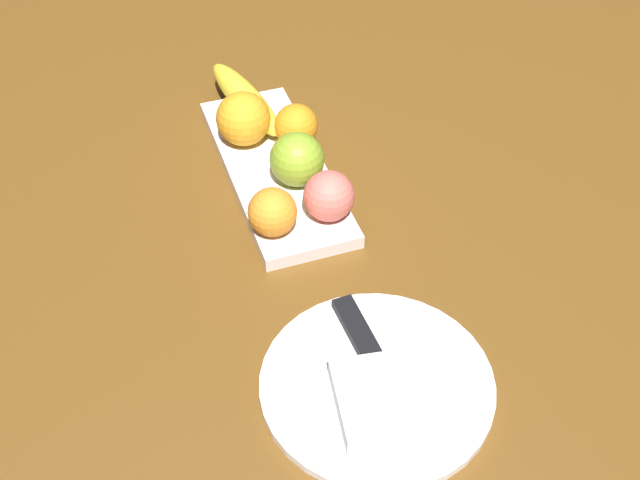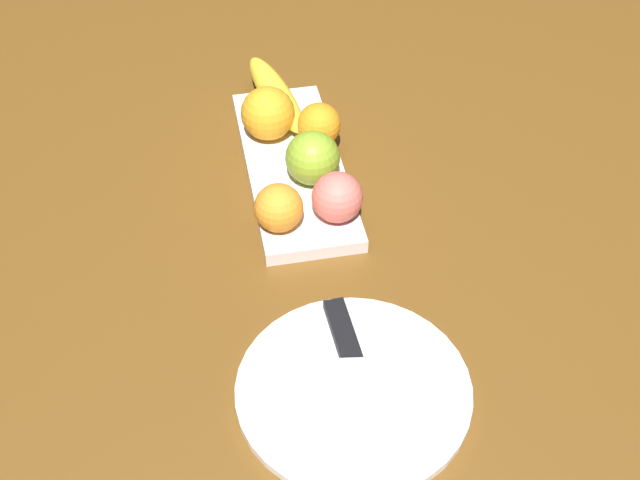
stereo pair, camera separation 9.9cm
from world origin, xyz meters
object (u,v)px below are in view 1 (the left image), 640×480
object	(u,v)px
dinner_plate	(377,385)
orange_near_apple	(272,212)
fruit_tray	(275,170)
orange_center	(243,119)
peach	(328,196)
apple	(297,159)
folded_napkin	(389,399)
banana	(245,99)
knife	(362,339)
orange_near_banana	(296,126)

from	to	relation	value
dinner_plate	orange_near_apple	bearing A→B (deg)	-171.05
fruit_tray	orange_near_apple	xyz separation A→B (m)	(0.12, -0.04, 0.04)
orange_center	peach	bearing A→B (deg)	17.93
fruit_tray	peach	size ratio (longest dim) A/B	5.26
apple	folded_napkin	world-z (taller)	apple
orange_center	dinner_plate	distance (m)	0.44
banana	orange_near_apple	size ratio (longest dim) A/B	3.21
knife	peach	bearing A→B (deg)	169.02
apple	orange_center	size ratio (longest dim) A/B	0.96
orange_near_banana	dinner_plate	xyz separation A→B (m)	(0.41, -0.04, -0.04)
orange_center	knife	xyz separation A→B (m)	(0.38, 0.03, -0.04)
fruit_tray	apple	distance (m)	0.06
banana	peach	bearing A→B (deg)	-3.22
peach	folded_napkin	bearing A→B (deg)	-6.86
knife	orange_near_banana	bearing A→B (deg)	171.56
peach	folded_napkin	xyz separation A→B (m)	(0.29, -0.03, -0.03)
orange_near_banana	knife	bearing A→B (deg)	-6.14
orange_near_apple	dinner_plate	distance (m)	0.26
orange_center	knife	distance (m)	0.38
fruit_tray	orange_near_apple	size ratio (longest dim) A/B	5.55
peach	knife	distance (m)	0.20
fruit_tray	folded_napkin	bearing A→B (deg)	-0.00
orange_center	peach	size ratio (longest dim) A/B	1.16
orange_near_apple	dinner_plate	world-z (taller)	orange_near_apple
fruit_tray	peach	xyz separation A→B (m)	(0.12, 0.03, 0.04)
dinner_plate	knife	xyz separation A→B (m)	(-0.06, 0.00, 0.01)
orange_center	folded_napkin	xyz separation A→B (m)	(0.47, 0.02, -0.03)
apple	orange_center	xyz separation A→B (m)	(-0.11, -0.04, 0.00)
fruit_tray	orange_near_banana	distance (m)	0.07
banana	dinner_plate	size ratio (longest dim) A/B	0.78
orange_near_apple	peach	xyz separation A→B (m)	(-0.00, 0.07, 0.00)
dinner_plate	orange_center	bearing A→B (deg)	-176.76
orange_near_banana	orange_center	xyz separation A→B (m)	(-0.03, -0.07, 0.01)
banana	orange_center	xyz separation A→B (m)	(0.07, -0.02, 0.02)
fruit_tray	knife	size ratio (longest dim) A/B	1.89
orange_center	peach	world-z (taller)	orange_center
folded_napkin	knife	size ratio (longest dim) A/B	0.61
peach	folded_napkin	size ratio (longest dim) A/B	0.59
orange_near_apple	apple	bearing A→B (deg)	144.35
orange_near_apple	orange_center	world-z (taller)	orange_center
peach	dinner_plate	bearing A→B (deg)	-7.71
orange_near_banana	peach	world-z (taller)	peach
orange_center	orange_near_banana	bearing A→B (deg)	66.73
fruit_tray	knife	xyz separation A→B (m)	(0.32, 0.00, 0.01)
fruit_tray	knife	world-z (taller)	knife
apple	folded_napkin	size ratio (longest dim) A/B	0.66
peach	orange_center	bearing A→B (deg)	-162.07
orange_center	folded_napkin	distance (m)	0.47
knife	folded_napkin	bearing A→B (deg)	-4.98
orange_near_apple	orange_near_banana	xyz separation A→B (m)	(-0.16, 0.08, -0.00)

